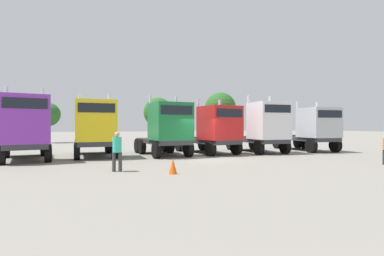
{
  "coord_description": "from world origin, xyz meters",
  "views": [
    {
      "loc": [
        -6.5,
        -17.07,
        2.03
      ],
      "look_at": [
        0.51,
        4.15,
        1.9
      ],
      "focal_mm": 27.94,
      "sensor_mm": 36.0,
      "label": 1
    }
  ],
  "objects": [
    {
      "name": "semi_truck_purple",
      "position": [
        -10.23,
        2.3,
        1.94
      ],
      "size": [
        3.67,
        6.7,
        4.36
      ],
      "rotation": [
        0.0,
        0.0,
        -1.38
      ],
      "color": "#333338",
      "rests_on": "ground"
    },
    {
      "name": "semi_truck_white",
      "position": [
        5.76,
        2.61,
        1.96
      ],
      "size": [
        2.57,
        5.92,
        4.38
      ],
      "rotation": [
        0.0,
        0.0,
        -1.57
      ],
      "color": "#333338",
      "rests_on": "ground"
    },
    {
      "name": "ground",
      "position": [
        0.0,
        0.0,
        0.0
      ],
      "size": [
        200.0,
        200.0,
        0.0
      ],
      "primitive_type": "plane",
      "color": "gray"
    },
    {
      "name": "traffic_cone_near",
      "position": [
        -3.3,
        -4.82,
        0.32
      ],
      "size": [
        0.36,
        0.36,
        0.65
      ],
      "primitive_type": "cone",
      "color": "#F2590C",
      "rests_on": "ground"
    },
    {
      "name": "semi_truck_yellow",
      "position": [
        -6.39,
        3.27,
        1.91
      ],
      "size": [
        2.81,
        6.31,
        4.24
      ],
      "rotation": [
        0.0,
        0.0,
        -1.53
      ],
      "color": "#333338",
      "rests_on": "ground"
    },
    {
      "name": "oak_far_right",
      "position": [
        9.64,
        19.67,
        4.47
      ],
      "size": [
        4.16,
        4.16,
        6.56
      ],
      "color": "#4C3823",
      "rests_on": "ground"
    },
    {
      "name": "oak_far_left",
      "position": [
        -11.75,
        22.92,
        3.45
      ],
      "size": [
        2.86,
        2.86,
        4.91
      ],
      "color": "#4C3823",
      "rests_on": "ground"
    },
    {
      "name": "visitor_with_camera",
      "position": [
        -5.5,
        -3.39,
        1.04
      ],
      "size": [
        0.49,
        0.49,
        1.78
      ],
      "rotation": [
        0.0,
        0.0,
        1.29
      ],
      "color": "#3A3A3A",
      "rests_on": "ground"
    },
    {
      "name": "semi_truck_red",
      "position": [
        1.85,
        2.93,
        1.81
      ],
      "size": [
        3.58,
        6.2,
        4.04
      ],
      "rotation": [
        0.0,
        0.0,
        -1.38
      ],
      "color": "#333338",
      "rests_on": "ground"
    },
    {
      "name": "oak_far_centre",
      "position": [
        1.44,
        20.86,
        3.82
      ],
      "size": [
        3.77,
        3.77,
        5.72
      ],
      "color": "#4C3823",
      "rests_on": "ground"
    },
    {
      "name": "semi_truck_green",
      "position": [
        -1.78,
        2.56,
        1.86
      ],
      "size": [
        3.2,
        5.98,
        4.15
      ],
      "rotation": [
        0.0,
        0.0,
        -1.45
      ],
      "color": "#333338",
      "rests_on": "ground"
    },
    {
      "name": "semi_truck_silver",
      "position": [
        10.34,
        2.7,
        1.84
      ],
      "size": [
        2.84,
        6.17,
        4.07
      ],
      "rotation": [
        0.0,
        0.0,
        -1.62
      ],
      "color": "#333338",
      "rests_on": "ground"
    }
  ]
}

